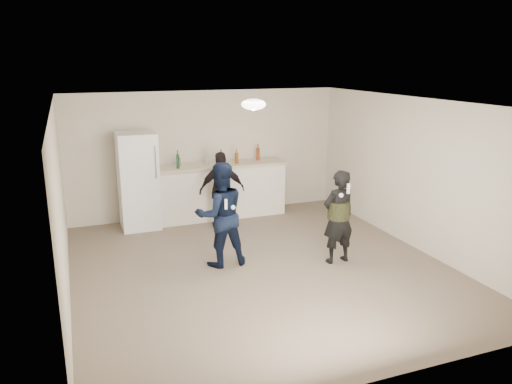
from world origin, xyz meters
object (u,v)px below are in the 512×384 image
object	(u,v)px
shaker	(179,162)
woman	(338,217)
man	(220,215)
counter	(220,192)
fridge	(138,181)
spectator	(222,190)

from	to	relation	value
shaker	woman	world-z (taller)	woman
woman	shaker	bearing A→B (deg)	-62.78
shaker	man	distance (m)	2.45
counter	man	bearing A→B (deg)	-106.40
fridge	woman	distance (m)	3.85
shaker	woman	bearing A→B (deg)	-58.35
fridge	shaker	distance (m)	0.87
fridge	shaker	size ratio (longest dim) A/B	10.59
shaker	man	xyz separation A→B (m)	(0.10, -2.42, -0.37)
man	spectator	world-z (taller)	man
shaker	man	size ratio (longest dim) A/B	0.11
woman	spectator	xyz separation A→B (m)	(-1.20, 2.22, -0.01)
fridge	spectator	size ratio (longest dim) A/B	1.24
woman	spectator	distance (m)	2.52
man	spectator	xyz separation A→B (m)	(0.53, 1.67, -0.08)
counter	woman	distance (m)	3.06
counter	fridge	xyz separation A→B (m)	(-1.60, -0.07, 0.38)
counter	spectator	xyz separation A→B (m)	(-0.15, -0.65, 0.20)
fridge	shaker	xyz separation A→B (m)	(0.81, 0.17, 0.28)
man	spectator	bearing A→B (deg)	-108.30
shaker	man	bearing A→B (deg)	-87.65
counter	fridge	distance (m)	1.64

